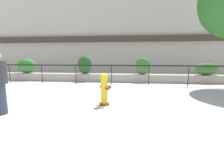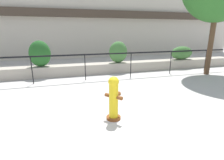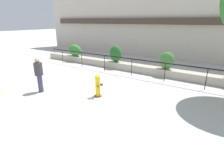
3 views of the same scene
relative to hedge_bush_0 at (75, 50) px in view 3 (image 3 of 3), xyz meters
The scene contains 9 objects.
ground_plane 8.58m from the hedge_bush_0, 44.73° to the right, with size 120.00×120.00×0.00m, color #BCB7B2.
building_facade 9.03m from the hedge_bush_0, 44.66° to the left, with size 30.00×1.36×8.00m.
planter_wall_low 6.10m from the hedge_bush_0, ahead, with size 18.00×0.70×0.50m, color #ADA393.
fence_railing_segment 6.16m from the hedge_bush_0, 10.29° to the right, with size 15.00×0.05×1.15m.
hedge_bush_0 is the anchor object (origin of this frame).
hedge_bush_1 4.16m from the hedge_bush_0, ahead, with size 0.96×0.64×1.19m, color #235B23.
hedge_bush_2 7.93m from the hedge_bush_0, ahead, with size 0.96×0.58×1.09m, color #427538.
fire_hydrant 7.91m from the hedge_bush_0, 37.97° to the right, with size 0.50×0.50×1.08m.
pedestrian 6.92m from the hedge_bush_0, 59.81° to the right, with size 0.55×0.55×1.73m.
Camera 3 is at (4.89, -4.85, 3.41)m, focal length 28.00 mm.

